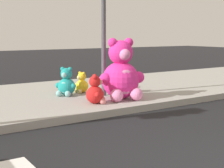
% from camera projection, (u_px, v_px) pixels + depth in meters
% --- Properties ---
extents(sidewalk, '(28.00, 4.40, 0.15)m').
position_uv_depth(sidewalk, '(52.00, 97.00, 8.26)').
color(sidewalk, '#9E9B93').
rests_on(sidewalk, ground_plane).
extents(sign_pole, '(0.56, 0.11, 3.20)m').
position_uv_depth(sign_pole, '(104.00, 24.00, 7.87)').
color(sign_pole, '#4C4C51').
rests_on(sign_pole, sidewalk).
extents(plush_pink_large, '(1.05, 0.97, 1.38)m').
position_uv_depth(plush_pink_large, '(121.00, 75.00, 7.61)').
color(plush_pink_large, '#F22D93').
rests_on(plush_pink_large, sidewalk).
extents(plush_lavender, '(0.39, 0.40, 0.55)m').
position_uv_depth(plush_lavender, '(110.00, 81.00, 8.97)').
color(plush_lavender, '#B28CD8').
rests_on(plush_lavender, sidewalk).
extents(plush_red, '(0.45, 0.44, 0.62)m').
position_uv_depth(plush_red, '(96.00, 92.00, 7.14)').
color(plush_red, red).
rests_on(plush_red, sidewalk).
extents(plush_yellow, '(0.37, 0.41, 0.53)m').
position_uv_depth(plush_yellow, '(81.00, 84.00, 8.46)').
color(plush_yellow, yellow).
rests_on(plush_yellow, sidewalk).
extents(plush_lime, '(0.36, 0.36, 0.50)m').
position_uv_depth(plush_lime, '(122.00, 85.00, 8.48)').
color(plush_lime, '#8CD133').
rests_on(plush_lime, sidewalk).
extents(plush_teal, '(0.50, 0.49, 0.69)m').
position_uv_depth(plush_teal, '(66.00, 84.00, 8.06)').
color(plush_teal, teal).
rests_on(plush_teal, sidewalk).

